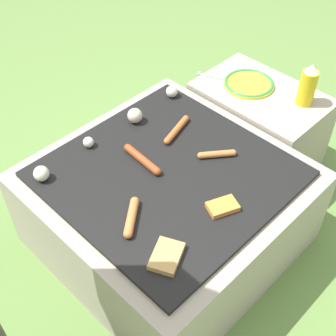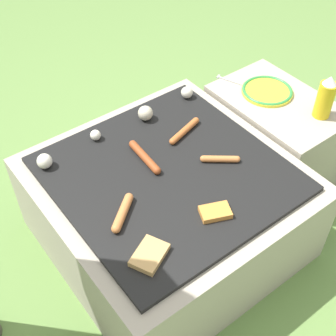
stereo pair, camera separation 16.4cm
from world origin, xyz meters
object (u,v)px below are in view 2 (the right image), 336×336
at_px(condiment_bottle, 325,98).
at_px(fork_utensil, 236,82).
at_px(plate_colorful, 267,91).
at_px(sausage_front_center, 123,213).

xyz_separation_m(condiment_bottle, fork_utensil, (-0.12, 0.37, -0.08)).
bearing_deg(condiment_bottle, plate_colorful, 103.77).
bearing_deg(fork_utensil, plate_colorful, -66.77).
bearing_deg(fork_utensil, condiment_bottle, -72.77).
bearing_deg(fork_utensil, sausage_front_center, -157.97).
relative_size(plate_colorful, condiment_bottle, 1.18).
bearing_deg(sausage_front_center, fork_utensil, 22.03).
bearing_deg(plate_colorful, condiment_bottle, -76.23).
bearing_deg(condiment_bottle, sausage_front_center, 177.19).
relative_size(plate_colorful, fork_utensil, 1.11).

